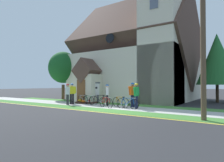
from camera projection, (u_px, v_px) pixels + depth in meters
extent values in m
plane|color=#2B2B2D|center=(134.00, 105.00, 16.13)|extent=(140.00, 140.00, 0.00)
cube|color=#B7B5AD|center=(90.00, 105.00, 15.69)|extent=(32.00, 2.35, 0.01)
cube|color=#427F33|center=(72.00, 107.00, 14.11)|extent=(32.00, 1.46, 0.01)
cube|color=#427F33|center=(105.00, 103.00, 17.34)|extent=(24.00, 1.65, 0.01)
cube|color=yellow|center=(63.00, 109.00, 13.39)|extent=(28.00, 0.16, 0.01)
cube|color=beige|center=(137.00, 77.00, 22.45)|extent=(11.74, 10.65, 4.94)
cube|color=brown|center=(137.00, 44.00, 22.53)|extent=(12.24, 10.85, 10.85)
cube|color=beige|center=(161.00, 43.00, 16.96)|extent=(3.12, 3.12, 10.52)
cube|color=slate|center=(154.00, 1.00, 15.72)|extent=(0.70, 0.06, 1.20)
cube|color=beige|center=(87.00, 88.00, 18.58)|extent=(2.40, 1.60, 2.60)
cube|color=brown|center=(87.00, 71.00, 18.61)|extent=(2.40, 1.80, 2.40)
cube|color=brown|center=(81.00, 91.00, 17.90)|extent=(1.00, 0.06, 2.10)
cube|color=black|center=(78.00, 80.00, 20.36)|extent=(0.76, 0.06, 1.90)
cone|color=black|center=(78.00, 71.00, 20.37)|extent=(0.80, 0.06, 0.80)
cylinder|color=black|center=(110.00, 38.00, 18.10)|extent=(0.90, 0.06, 0.90)
cube|color=#474C56|center=(84.00, 98.00, 18.47)|extent=(0.12, 0.12, 0.72)
cube|color=#474C56|center=(98.00, 99.00, 17.61)|extent=(0.12, 0.12, 0.72)
cube|color=white|center=(91.00, 89.00, 18.05)|extent=(1.90, 0.14, 1.02)
cube|color=#474C56|center=(91.00, 83.00, 18.06)|extent=(2.02, 0.19, 0.12)
cube|color=black|center=(91.00, 88.00, 18.02)|extent=(1.52, 0.06, 0.16)
cylinder|color=#382319|center=(87.00, 102.00, 17.56)|extent=(2.08, 2.08, 0.10)
ellipsoid|color=red|center=(90.00, 101.00, 17.45)|extent=(0.36, 0.36, 0.24)
ellipsoid|color=orange|center=(90.00, 100.00, 17.74)|extent=(0.36, 0.36, 0.24)
ellipsoid|color=gold|center=(87.00, 100.00, 17.97)|extent=(0.36, 0.36, 0.24)
ellipsoid|color=gold|center=(80.00, 100.00, 17.65)|extent=(0.36, 0.36, 0.24)
ellipsoid|color=orange|center=(83.00, 101.00, 16.81)|extent=(0.36, 0.36, 0.24)
torus|color=black|center=(121.00, 103.00, 13.57)|extent=(0.71, 0.06, 0.71)
torus|color=black|center=(134.00, 104.00, 12.96)|extent=(0.71, 0.06, 0.71)
cylinder|color=#194CA5|center=(130.00, 101.00, 13.18)|extent=(0.56, 0.05, 0.46)
cylinder|color=#194CA5|center=(128.00, 98.00, 13.25)|extent=(0.76, 0.06, 0.04)
cylinder|color=#194CA5|center=(125.00, 101.00, 13.40)|extent=(0.26, 0.04, 0.46)
cylinder|color=#194CA5|center=(124.00, 104.00, 13.45)|extent=(0.42, 0.05, 0.09)
cylinder|color=#194CA5|center=(122.00, 101.00, 13.52)|extent=(0.22, 0.04, 0.41)
cylinder|color=#194CA5|center=(133.00, 101.00, 12.99)|extent=(0.12, 0.04, 0.39)
ellipsoid|color=black|center=(123.00, 97.00, 13.47)|extent=(0.24, 0.09, 0.05)
cylinder|color=silver|center=(133.00, 98.00, 13.02)|extent=(0.44, 0.04, 0.03)
cylinder|color=silver|center=(126.00, 104.00, 13.33)|extent=(0.18, 0.03, 0.18)
torus|color=black|center=(85.00, 100.00, 16.53)|extent=(0.68, 0.24, 0.70)
torus|color=black|center=(92.00, 101.00, 15.75)|extent=(0.68, 0.24, 0.70)
cylinder|color=#19723F|center=(89.00, 99.00, 16.02)|extent=(0.53, 0.19, 0.44)
cylinder|color=#19723F|center=(89.00, 96.00, 16.11)|extent=(0.72, 0.25, 0.05)
cylinder|color=#19723F|center=(87.00, 98.00, 16.31)|extent=(0.25, 0.11, 0.44)
cylinder|color=#19723F|center=(86.00, 101.00, 16.37)|extent=(0.40, 0.15, 0.09)
cylinder|color=#19723F|center=(86.00, 98.00, 16.47)|extent=(0.21, 0.10, 0.39)
cylinder|color=#19723F|center=(91.00, 99.00, 15.78)|extent=(0.12, 0.07, 0.37)
ellipsoid|color=black|center=(86.00, 95.00, 16.40)|extent=(0.25, 0.15, 0.05)
cylinder|color=silver|center=(91.00, 96.00, 15.82)|extent=(0.43, 0.16, 0.03)
cylinder|color=silver|center=(88.00, 101.00, 16.22)|extent=(0.18, 0.07, 0.18)
torus|color=black|center=(106.00, 101.00, 15.38)|extent=(0.73, 0.27, 0.76)
torus|color=black|center=(94.00, 101.00, 15.66)|extent=(0.73, 0.27, 0.76)
cylinder|color=black|center=(98.00, 99.00, 15.57)|extent=(0.54, 0.21, 0.47)
cylinder|color=black|center=(99.00, 96.00, 15.54)|extent=(0.73, 0.27, 0.06)
cylinder|color=black|center=(102.00, 99.00, 15.46)|extent=(0.25, 0.11, 0.48)
cylinder|color=black|center=(103.00, 101.00, 15.44)|extent=(0.40, 0.16, 0.09)
cylinder|color=black|center=(105.00, 98.00, 15.41)|extent=(0.22, 0.10, 0.43)
cylinder|color=black|center=(94.00, 98.00, 15.66)|extent=(0.12, 0.07, 0.40)
ellipsoid|color=black|center=(104.00, 95.00, 15.44)|extent=(0.25, 0.15, 0.05)
cylinder|color=silver|center=(95.00, 96.00, 15.65)|extent=(0.43, 0.16, 0.03)
cylinder|color=silver|center=(101.00, 101.00, 15.49)|extent=(0.18, 0.07, 0.18)
torus|color=black|center=(102.00, 102.00, 14.49)|extent=(0.68, 0.31, 0.72)
torus|color=black|center=(110.00, 103.00, 13.61)|extent=(0.68, 0.31, 0.72)
cylinder|color=#A51E19|center=(107.00, 101.00, 13.92)|extent=(0.54, 0.25, 0.42)
cylinder|color=#A51E19|center=(106.00, 98.00, 14.02)|extent=(0.73, 0.33, 0.07)
cylinder|color=#A51E19|center=(104.00, 100.00, 14.24)|extent=(0.26, 0.13, 0.45)
cylinder|color=#A51E19|center=(104.00, 103.00, 14.32)|extent=(0.41, 0.19, 0.09)
cylinder|color=#A51E19|center=(103.00, 100.00, 14.42)|extent=(0.22, 0.12, 0.39)
cylinder|color=#A51E19|center=(109.00, 101.00, 13.65)|extent=(0.12, 0.08, 0.35)
ellipsoid|color=black|center=(103.00, 97.00, 14.34)|extent=(0.25, 0.17, 0.05)
cylinder|color=silver|center=(109.00, 98.00, 13.69)|extent=(0.42, 0.19, 0.03)
cylinder|color=silver|center=(105.00, 103.00, 14.14)|extent=(0.17, 0.09, 0.18)
torus|color=black|center=(125.00, 103.00, 13.76)|extent=(0.70, 0.25, 0.72)
torus|color=black|center=(116.00, 102.00, 14.58)|extent=(0.70, 0.25, 0.72)
cylinder|color=orange|center=(119.00, 100.00, 14.30)|extent=(0.55, 0.20, 0.48)
cylinder|color=orange|center=(120.00, 97.00, 14.22)|extent=(0.74, 0.26, 0.05)
cylinder|color=orange|center=(122.00, 100.00, 14.00)|extent=(0.26, 0.11, 0.46)
cylinder|color=orange|center=(123.00, 103.00, 13.93)|extent=(0.41, 0.16, 0.09)
cylinder|color=orange|center=(124.00, 100.00, 13.84)|extent=(0.22, 0.10, 0.41)
cylinder|color=orange|center=(116.00, 99.00, 14.55)|extent=(0.12, 0.07, 0.41)
ellipsoid|color=black|center=(124.00, 97.00, 13.92)|extent=(0.25, 0.15, 0.05)
cylinder|color=silver|center=(117.00, 96.00, 14.52)|extent=(0.43, 0.16, 0.03)
cylinder|color=silver|center=(121.00, 103.00, 14.09)|extent=(0.18, 0.07, 0.18)
torus|color=black|center=(86.00, 100.00, 16.49)|extent=(0.69, 0.26, 0.71)
torus|color=black|center=(80.00, 99.00, 17.34)|extent=(0.69, 0.26, 0.71)
cylinder|color=#B7B7BC|center=(82.00, 98.00, 17.06)|extent=(0.55, 0.22, 0.42)
cylinder|color=#B7B7BC|center=(82.00, 95.00, 16.97)|extent=(0.76, 0.29, 0.10)
cylinder|color=#B7B7BC|center=(84.00, 98.00, 16.74)|extent=(0.26, 0.12, 0.48)
cylinder|color=#B7B7BC|center=(84.00, 100.00, 16.66)|extent=(0.42, 0.17, 0.09)
cylinder|color=#B7B7BC|center=(85.00, 98.00, 16.57)|extent=(0.22, 0.11, 0.43)
cylinder|color=#B7B7BC|center=(80.00, 97.00, 17.31)|extent=(0.13, 0.07, 0.35)
ellipsoid|color=black|center=(85.00, 95.00, 16.65)|extent=(0.25, 0.15, 0.05)
cylinder|color=silver|center=(80.00, 95.00, 17.28)|extent=(0.43, 0.17, 0.03)
cylinder|color=silver|center=(83.00, 100.00, 16.83)|extent=(0.18, 0.08, 0.18)
cylinder|color=#191E38|center=(134.00, 101.00, 14.24)|extent=(0.15, 0.15, 0.88)
cylinder|color=#191E38|center=(132.00, 101.00, 14.12)|extent=(0.15, 0.15, 0.88)
cube|color=#E55914|center=(133.00, 91.00, 14.20)|extent=(0.35, 0.53, 0.64)
sphere|color=#936B51|center=(133.00, 85.00, 14.21)|extent=(0.23, 0.23, 0.23)
ellipsoid|color=#1E59B2|center=(133.00, 84.00, 14.21)|extent=(0.35, 0.32, 0.16)
cylinder|color=#E55914|center=(136.00, 90.00, 14.34)|extent=(0.09, 0.22, 0.58)
cylinder|color=#E55914|center=(129.00, 90.00, 14.06)|extent=(0.09, 0.24, 0.58)
cylinder|color=black|center=(73.00, 99.00, 16.43)|extent=(0.15, 0.15, 0.86)
cylinder|color=black|center=(71.00, 99.00, 16.33)|extent=(0.15, 0.15, 0.86)
cube|color=yellow|center=(72.00, 90.00, 16.39)|extent=(0.38, 0.53, 0.63)
sphere|color=beige|center=(72.00, 85.00, 16.40)|extent=(0.22, 0.22, 0.22)
ellipsoid|color=#1E59B2|center=(72.00, 84.00, 16.40)|extent=(0.35, 0.33, 0.16)
cylinder|color=yellow|center=(76.00, 90.00, 16.51)|extent=(0.09, 0.15, 0.57)
cylinder|color=yellow|center=(68.00, 90.00, 16.28)|extent=(0.09, 0.11, 0.57)
cylinder|color=#2D2D33|center=(68.00, 100.00, 15.79)|extent=(0.15, 0.15, 0.84)
cylinder|color=#2D2D33|center=(67.00, 100.00, 15.95)|extent=(0.15, 0.15, 0.84)
cube|color=silver|center=(68.00, 91.00, 15.88)|extent=(0.52, 0.37, 0.62)
sphere|color=tan|center=(68.00, 85.00, 15.89)|extent=(0.22, 0.22, 0.22)
ellipsoid|color=red|center=(68.00, 85.00, 15.89)|extent=(0.32, 0.34, 0.15)
cylinder|color=silver|center=(68.00, 90.00, 15.62)|extent=(0.09, 0.14, 0.56)
cylinder|color=silver|center=(67.00, 90.00, 16.15)|extent=(0.09, 0.23, 0.56)
cylinder|color=#191E38|center=(136.00, 102.00, 13.31)|extent=(0.15, 0.15, 0.86)
cylinder|color=#191E38|center=(137.00, 102.00, 13.42)|extent=(0.15, 0.15, 0.86)
cube|color=green|center=(136.00, 91.00, 13.37)|extent=(0.24, 0.50, 0.62)
sphere|color=#936B51|center=(136.00, 85.00, 13.38)|extent=(0.22, 0.22, 0.22)
ellipsoid|color=gold|center=(136.00, 84.00, 13.38)|extent=(0.29, 0.25, 0.15)
cylinder|color=green|center=(134.00, 91.00, 13.14)|extent=(0.09, 0.23, 0.57)
cylinder|color=green|center=(139.00, 91.00, 13.61)|extent=(0.09, 0.15, 0.57)
cylinder|color=black|center=(107.00, 100.00, 15.33)|extent=(0.15, 0.15, 0.82)
cylinder|color=black|center=(107.00, 100.00, 15.45)|extent=(0.15, 0.15, 0.82)
cube|color=silver|center=(107.00, 91.00, 15.41)|extent=(0.44, 0.49, 0.60)
sphere|color=beige|center=(107.00, 86.00, 15.41)|extent=(0.21, 0.21, 0.21)
ellipsoid|color=#1E59B2|center=(107.00, 85.00, 15.41)|extent=(0.35, 0.34, 0.15)
cylinder|color=silver|center=(107.00, 91.00, 15.12)|extent=(0.09, 0.19, 0.55)
cylinder|color=silver|center=(108.00, 91.00, 15.69)|extent=(0.09, 0.20, 0.55)
cylinder|color=brown|center=(203.00, 25.00, 9.07)|extent=(0.24, 0.24, 8.83)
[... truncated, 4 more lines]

